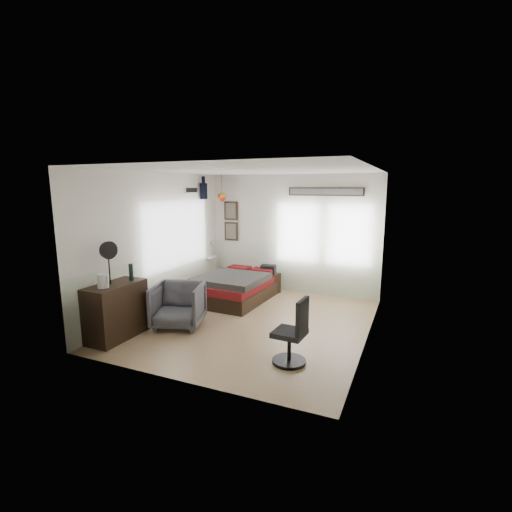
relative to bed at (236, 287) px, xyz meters
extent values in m
cube|color=#A3845C|center=(0.88, -1.10, -0.29)|extent=(4.00, 4.50, 0.01)
cube|color=silver|center=(0.88, 1.15, 1.07)|extent=(4.00, 0.02, 2.70)
cube|color=silver|center=(0.88, -3.35, 1.07)|extent=(4.00, 0.02, 2.70)
cube|color=silver|center=(-1.12, -1.10, 1.07)|extent=(0.02, 4.50, 2.70)
cube|color=silver|center=(2.88, -1.10, 1.07)|extent=(0.02, 4.50, 2.70)
cube|color=white|center=(0.88, -1.10, 2.42)|extent=(4.00, 4.50, 0.02)
cube|color=beige|center=(0.88, 1.15, 0.27)|extent=(4.00, 0.01, 1.10)
cube|color=beige|center=(-1.11, -1.10, 0.27)|extent=(0.01, 4.50, 1.10)
cube|color=beige|center=(2.87, -1.10, 0.27)|extent=(0.01, 4.50, 1.10)
cube|color=silver|center=(-1.08, -0.55, 1.17)|extent=(0.03, 2.20, 1.35)
cube|color=silver|center=(1.03, 1.11, 1.12)|extent=(0.95, 0.03, 1.30)
cube|color=silver|center=(2.18, 1.11, 1.12)|extent=(0.95, 0.03, 1.30)
cube|color=#3B2919|center=(-0.67, 1.12, 1.07)|extent=(0.35, 0.03, 0.45)
cube|color=#3B2919|center=(-0.67, 1.12, 1.57)|extent=(0.35, 0.03, 0.45)
cube|color=#7F7259|center=(-0.67, 1.10, 1.07)|extent=(0.27, 0.01, 0.37)
cube|color=#7F7259|center=(-0.67, 1.10, 1.57)|extent=(0.27, 0.01, 0.37)
cube|color=#3B2919|center=(1.63, 1.12, 2.04)|extent=(1.65, 0.03, 0.18)
cube|color=gray|center=(1.63, 1.10, 2.04)|extent=(1.58, 0.01, 0.13)
cube|color=white|center=(-1.09, 0.05, 2.07)|extent=(0.02, 0.48, 0.14)
sphere|color=red|center=(-0.77, 0.85, 1.90)|extent=(0.20, 0.20, 0.20)
cube|color=black|center=(0.00, 0.01, -0.14)|extent=(1.35, 1.87, 0.29)
cube|color=maroon|center=(0.00, 0.01, 0.09)|extent=(1.31, 1.83, 0.16)
cube|color=#3A3A3A|center=(0.00, -0.19, 0.23)|extent=(1.38, 1.32, 0.13)
cube|color=maroon|center=(-0.30, 0.74, 0.23)|extent=(0.51, 0.33, 0.13)
cube|color=maroon|center=(0.30, 0.74, 0.23)|extent=(0.51, 0.33, 0.13)
cube|color=black|center=(-0.86, -2.58, 0.17)|extent=(0.48, 1.00, 0.90)
imported|color=#484750|center=(-0.24, -1.77, 0.10)|extent=(1.05, 1.06, 0.77)
cube|color=black|center=(0.44, 0.80, -0.05)|extent=(0.53, 0.45, 0.46)
cylinder|color=black|center=(1.99, -2.33, -0.26)|extent=(0.47, 0.47, 0.05)
cylinder|color=black|center=(1.99, -2.33, -0.05)|extent=(0.05, 0.05, 0.36)
cube|color=black|center=(1.99, -2.33, 0.16)|extent=(0.45, 0.45, 0.07)
cube|color=black|center=(2.17, -2.34, 0.43)|extent=(0.08, 0.39, 0.47)
cylinder|color=silver|center=(-0.85, -2.82, 0.73)|extent=(0.16, 0.16, 0.22)
cube|color=silver|center=(-0.75, -2.82, 0.74)|extent=(0.02, 0.02, 0.13)
cylinder|color=black|center=(-0.77, -2.29, 0.76)|extent=(0.07, 0.07, 0.28)
cylinder|color=black|center=(-0.90, -2.63, 0.88)|extent=(0.02, 0.02, 0.53)
cylinder|color=black|center=(-0.90, -2.63, 1.17)|extent=(0.11, 0.27, 0.27)
cylinder|color=black|center=(-0.86, -2.63, 1.17)|extent=(0.08, 0.28, 0.28)
cube|color=black|center=(0.44, 0.80, 0.28)|extent=(0.35, 0.25, 0.19)
camera|label=1|loc=(3.48, -6.93, 2.13)|focal=26.00mm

